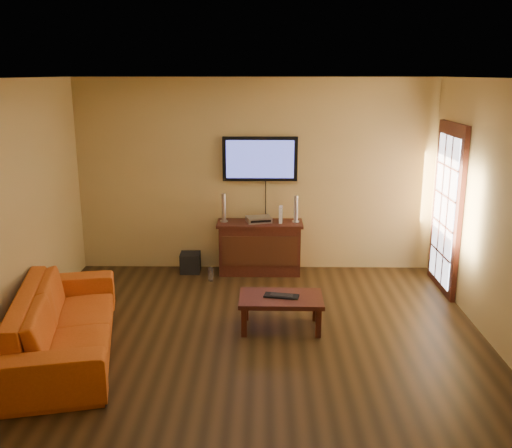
{
  "coord_description": "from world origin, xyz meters",
  "views": [
    {
      "loc": [
        0.12,
        -5.41,
        2.74
      ],
      "look_at": [
        0.03,
        0.8,
        1.1
      ],
      "focal_mm": 40.0,
      "sensor_mm": 36.0,
      "label": 1
    }
  ],
  "objects_px": {
    "coffee_table": "(281,301)",
    "av_receiver": "(259,219)",
    "speaker_right": "(296,210)",
    "television": "(260,159)",
    "keyboard": "(281,296)",
    "bottle": "(211,274)",
    "media_console": "(260,247)",
    "sofa": "(64,311)",
    "game_console": "(281,214)",
    "subwoofer": "(190,262)",
    "speaker_left": "(224,209)"
  },
  "relations": [
    {
      "from": "coffee_table",
      "to": "av_receiver",
      "type": "xyz_separation_m",
      "value": [
        -0.26,
        1.86,
        0.46
      ]
    },
    {
      "from": "speaker_right",
      "to": "coffee_table",
      "type": "bearing_deg",
      "value": -97.76
    },
    {
      "from": "television",
      "to": "speaker_right",
      "type": "relative_size",
      "value": 2.81
    },
    {
      "from": "speaker_right",
      "to": "keyboard",
      "type": "height_order",
      "value": "speaker_right"
    },
    {
      "from": "television",
      "to": "speaker_right",
      "type": "bearing_deg",
      "value": -17.54
    },
    {
      "from": "av_receiver",
      "to": "bottle",
      "type": "height_order",
      "value": "av_receiver"
    },
    {
      "from": "keyboard",
      "to": "media_console",
      "type": "bearing_deg",
      "value": 97.83
    },
    {
      "from": "television",
      "to": "keyboard",
      "type": "height_order",
      "value": "television"
    },
    {
      "from": "sofa",
      "to": "av_receiver",
      "type": "height_order",
      "value": "sofa"
    },
    {
      "from": "av_receiver",
      "to": "sofa",
      "type": "bearing_deg",
      "value": -142.13
    },
    {
      "from": "speaker_right",
      "to": "bottle",
      "type": "height_order",
      "value": "speaker_right"
    },
    {
      "from": "sofa",
      "to": "bottle",
      "type": "bearing_deg",
      "value": -44.18
    },
    {
      "from": "coffee_table",
      "to": "game_console",
      "type": "distance_m",
      "value": 1.91
    },
    {
      "from": "sofa",
      "to": "game_console",
      "type": "bearing_deg",
      "value": -55.22
    },
    {
      "from": "media_console",
      "to": "speaker_right",
      "type": "xyz_separation_m",
      "value": [
        0.5,
        0.03,
        0.54
      ]
    },
    {
      "from": "media_console",
      "to": "keyboard",
      "type": "height_order",
      "value": "media_console"
    },
    {
      "from": "coffee_table",
      "to": "av_receiver",
      "type": "relative_size",
      "value": 2.76
    },
    {
      "from": "television",
      "to": "game_console",
      "type": "height_order",
      "value": "television"
    },
    {
      "from": "coffee_table",
      "to": "sofa",
      "type": "xyz_separation_m",
      "value": [
        -2.19,
        -0.59,
        0.12
      ]
    },
    {
      "from": "coffee_table",
      "to": "sofa",
      "type": "bearing_deg",
      "value": -164.95
    },
    {
      "from": "subwoofer",
      "to": "bottle",
      "type": "relative_size",
      "value": 1.39
    },
    {
      "from": "av_receiver",
      "to": "television",
      "type": "bearing_deg",
      "value": 70.82
    },
    {
      "from": "speaker_right",
      "to": "game_console",
      "type": "relative_size",
      "value": 1.65
    },
    {
      "from": "av_receiver",
      "to": "keyboard",
      "type": "xyz_separation_m",
      "value": [
        0.27,
        -1.85,
        -0.39
      ]
    },
    {
      "from": "coffee_table",
      "to": "game_console",
      "type": "bearing_deg",
      "value": 88.62
    },
    {
      "from": "speaker_left",
      "to": "keyboard",
      "type": "bearing_deg",
      "value": -68.05
    },
    {
      "from": "coffee_table",
      "to": "speaker_right",
      "type": "distance_m",
      "value": 1.97
    },
    {
      "from": "television",
      "to": "subwoofer",
      "type": "xyz_separation_m",
      "value": [
        -0.99,
        -0.18,
        -1.46
      ]
    },
    {
      "from": "av_receiver",
      "to": "game_console",
      "type": "relative_size",
      "value": 1.48
    },
    {
      "from": "speaker_right",
      "to": "game_console",
      "type": "distance_m",
      "value": 0.22
    },
    {
      "from": "speaker_right",
      "to": "game_console",
      "type": "height_order",
      "value": "speaker_right"
    },
    {
      "from": "subwoofer",
      "to": "sofa",
      "type": "bearing_deg",
      "value": -113.14
    },
    {
      "from": "subwoofer",
      "to": "keyboard",
      "type": "height_order",
      "value": "keyboard"
    },
    {
      "from": "coffee_table",
      "to": "bottle",
      "type": "bearing_deg",
      "value": 121.64
    },
    {
      "from": "coffee_table",
      "to": "keyboard",
      "type": "height_order",
      "value": "keyboard"
    },
    {
      "from": "media_console",
      "to": "sofa",
      "type": "height_order",
      "value": "sofa"
    },
    {
      "from": "speaker_right",
      "to": "subwoofer",
      "type": "xyz_separation_m",
      "value": [
        -1.49,
        -0.02,
        -0.77
      ]
    },
    {
      "from": "bottle",
      "to": "keyboard",
      "type": "bearing_deg",
      "value": -58.2
    },
    {
      "from": "media_console",
      "to": "television",
      "type": "bearing_deg",
      "value": 90.0
    },
    {
      "from": "subwoofer",
      "to": "keyboard",
      "type": "distance_m",
      "value": 2.23
    },
    {
      "from": "speaker_left",
      "to": "av_receiver",
      "type": "bearing_deg",
      "value": -1.82
    },
    {
      "from": "subwoofer",
      "to": "keyboard",
      "type": "relative_size",
      "value": 0.7
    },
    {
      "from": "speaker_right",
      "to": "game_console",
      "type": "xyz_separation_m",
      "value": [
        -0.21,
        -0.03,
        -0.06
      ]
    },
    {
      "from": "sofa",
      "to": "speaker_right",
      "type": "height_order",
      "value": "speaker_right"
    },
    {
      "from": "game_console",
      "to": "sofa",
      "type": "bearing_deg",
      "value": -128.05
    },
    {
      "from": "av_receiver",
      "to": "keyboard",
      "type": "relative_size",
      "value": 0.84
    },
    {
      "from": "media_console",
      "to": "subwoofer",
      "type": "relative_size",
      "value": 4.28
    },
    {
      "from": "coffee_table",
      "to": "speaker_left",
      "type": "bearing_deg",
      "value": 111.81
    },
    {
      "from": "speaker_left",
      "to": "subwoofer",
      "type": "bearing_deg",
      "value": -176.68
    },
    {
      "from": "speaker_left",
      "to": "subwoofer",
      "type": "distance_m",
      "value": 0.92
    }
  ]
}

